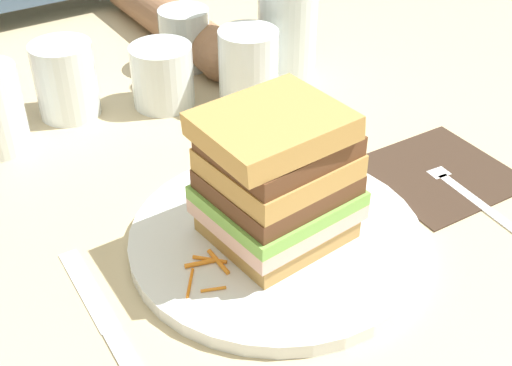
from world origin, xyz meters
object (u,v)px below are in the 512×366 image
empty_tumbler_3 (185,38)px  sandwich (275,182)px  juice_glass (248,72)px  empty_tumbler_1 (163,76)px  main_plate (275,243)px  napkin_dark (442,175)px  empty_tumbler_2 (66,80)px  fork (457,184)px  knife (112,331)px

empty_tumbler_3 → sandwich: bearing=-106.7°
sandwich → empty_tumbler_3: 0.38m
juice_glass → empty_tumbler_1: 0.10m
main_plate → napkin_dark: (0.20, 0.00, -0.01)m
empty_tumbler_2 → juice_glass: bearing=-26.2°
main_plate → empty_tumbler_3: bearing=73.4°
fork → sandwich: bearing=173.7°
main_plate → empty_tumbler_3: empty_tumbler_3 is taller
main_plate → knife: bearing=-175.6°
napkin_dark → empty_tumbler_1: bearing=119.8°
fork → main_plate: bearing=173.8°
empty_tumbler_3 → empty_tumbler_1: bearing=-132.5°
empty_tumbler_2 → empty_tumbler_3: size_ratio=1.13×
sandwich → napkin_dark: (0.20, -0.00, -0.07)m
fork → juice_glass: bearing=107.2°
napkin_dark → fork: (-0.00, -0.02, 0.00)m
knife → juice_glass: juice_glass is taller
empty_tumbler_2 → empty_tumbler_3: (0.17, 0.04, -0.00)m
empty_tumbler_2 → main_plate: bearing=-79.0°
main_plate → sandwich: sandwich is taller
main_plate → empty_tumbler_2: size_ratio=2.99×
knife → empty_tumbler_2: bearing=74.4°
juice_glass → empty_tumbler_1: size_ratio=1.25×
knife → sandwich: bearing=4.6°
napkin_dark → knife: (-0.36, -0.01, 0.00)m
knife → empty_tumbler_2: (0.09, 0.34, 0.04)m
main_plate → fork: (0.20, -0.02, -0.00)m
napkin_dark → fork: 0.02m
sandwich → fork: 0.22m
juice_glass → fork: bearing=-72.8°
juice_glass → empty_tumbler_1: juice_glass is taller
napkin_dark → empty_tumbler_2: empty_tumbler_2 is taller
sandwich → empty_tumbler_2: (-0.06, 0.33, -0.03)m
sandwich → empty_tumbler_2: size_ratio=1.45×
main_plate → napkin_dark: main_plate is taller
empty_tumbler_1 → empty_tumbler_2: bearing=159.6°
empty_tumbler_3 → napkin_dark: bearing=-75.5°
main_plate → fork: bearing=-6.2°
empty_tumbler_2 → empty_tumbler_3: 0.18m
juice_glass → empty_tumbler_2: (-0.19, 0.09, 0.00)m
juice_glass → napkin_dark: bearing=-70.9°
main_plate → juice_glass: size_ratio=2.83×
fork → empty_tumbler_2: empty_tumbler_2 is taller
juice_glass → empty_tumbler_2: 0.21m
napkin_dark → empty_tumbler_2: (-0.27, 0.33, 0.04)m
napkin_dark → empty_tumbler_1: (-0.17, 0.29, 0.03)m
knife → juice_glass: (0.28, 0.25, 0.04)m
fork → knife: 0.36m
sandwich → empty_tumbler_3: (0.11, 0.37, -0.03)m
main_plate → empty_tumbler_3: (0.11, 0.37, 0.03)m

